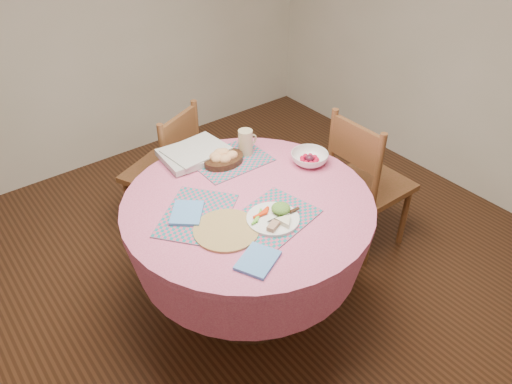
% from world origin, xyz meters
% --- Properties ---
extents(ground, '(4.00, 4.00, 0.00)m').
position_xyz_m(ground, '(0.00, 0.00, 0.00)').
color(ground, '#331C0F').
rests_on(ground, ground).
extents(dining_table, '(1.24, 1.24, 0.75)m').
position_xyz_m(dining_table, '(0.00, 0.00, 0.56)').
color(dining_table, '#D56389').
rests_on(dining_table, ground).
extents(chair_right, '(0.42, 0.44, 0.94)m').
position_xyz_m(chair_right, '(0.89, 0.00, 0.49)').
color(chair_right, brown).
rests_on(chair_right, ground).
extents(chair_back, '(0.54, 0.53, 0.90)m').
position_xyz_m(chair_back, '(0.02, 0.89, 0.47)').
color(chair_back, brown).
rests_on(chair_back, ground).
extents(placemat_front, '(0.45, 0.38, 0.01)m').
position_xyz_m(placemat_front, '(0.00, -0.18, 0.75)').
color(placemat_front, '#15737B').
rests_on(placemat_front, dining_table).
extents(placemat_left, '(0.50, 0.48, 0.01)m').
position_xyz_m(placemat_left, '(-0.26, 0.05, 0.75)').
color(placemat_left, '#15737B').
rests_on(placemat_left, dining_table).
extents(placemat_back, '(0.40, 0.30, 0.01)m').
position_xyz_m(placemat_back, '(0.15, 0.35, 0.75)').
color(placemat_back, '#15737B').
rests_on(placemat_back, dining_table).
extents(wicker_trivet, '(0.30, 0.30, 0.01)m').
position_xyz_m(wicker_trivet, '(-0.22, -0.12, 0.76)').
color(wicker_trivet, olive).
rests_on(wicker_trivet, dining_table).
extents(napkin_near, '(0.22, 0.20, 0.01)m').
position_xyz_m(napkin_near, '(-0.22, -0.37, 0.76)').
color(napkin_near, '#528BD3').
rests_on(napkin_near, dining_table).
extents(napkin_far, '(0.22, 0.23, 0.01)m').
position_xyz_m(napkin_far, '(-0.29, 0.08, 0.76)').
color(napkin_far, '#528BD3').
rests_on(napkin_far, placemat_left).
extents(dinner_plate, '(0.25, 0.25, 0.05)m').
position_xyz_m(dinner_plate, '(0.00, -0.20, 0.77)').
color(dinner_plate, white).
rests_on(dinner_plate, placemat_front).
extents(bread_bowl, '(0.23, 0.23, 0.08)m').
position_xyz_m(bread_bowl, '(0.10, 0.35, 0.79)').
color(bread_bowl, black).
rests_on(bread_bowl, placemat_back).
extents(latte_mug, '(0.12, 0.08, 0.14)m').
position_xyz_m(latte_mug, '(0.26, 0.36, 0.83)').
color(latte_mug, tan).
rests_on(latte_mug, placemat_back).
extents(fruit_bowl, '(0.22, 0.22, 0.06)m').
position_xyz_m(fruit_bowl, '(0.47, 0.07, 0.78)').
color(fruit_bowl, white).
rests_on(fruit_bowl, dining_table).
extents(newspaper_stack, '(0.37, 0.30, 0.04)m').
position_xyz_m(newspaper_stack, '(0.01, 0.50, 0.78)').
color(newspaper_stack, silver).
rests_on(newspaper_stack, dining_table).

